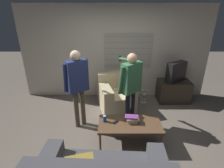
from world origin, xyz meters
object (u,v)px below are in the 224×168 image
at_px(soda_can, 105,119).
at_px(floor_fan, 144,96).
at_px(person_left_standing, 77,81).
at_px(person_right_standing, 131,82).
at_px(coffee_table, 130,125).
at_px(book_stack, 132,119).
at_px(armchair_beige, 116,95).
at_px(tv, 176,72).
at_px(spare_remote, 115,122).

distance_m(soda_can, floor_fan, 1.90).
relative_size(person_left_standing, person_right_standing, 1.03).
relative_size(person_left_standing, floor_fan, 4.20).
distance_m(coffee_table, book_stack, 0.13).
distance_m(person_right_standing, floor_fan, 1.43).
bearing_deg(floor_fan, person_right_standing, -116.30).
bearing_deg(person_right_standing, person_left_standing, 139.06).
xyz_separation_m(person_right_standing, floor_fan, (0.51, 1.03, -0.85)).
xyz_separation_m(armchair_beige, coffee_table, (0.23, -1.37, 0.07)).
height_order(tv, floor_fan, tv).
relative_size(soda_can, spare_remote, 0.99).
height_order(coffee_table, spare_remote, spare_remote).
distance_m(armchair_beige, person_left_standing, 1.33).
distance_m(person_left_standing, book_stack, 1.33).
bearing_deg(tv, floor_fan, -26.22).
height_order(person_left_standing, soda_can, person_left_standing).
distance_m(armchair_beige, coffee_table, 1.39).
height_order(tv, person_left_standing, person_left_standing).
bearing_deg(book_stack, coffee_table, -139.83).
bearing_deg(tv, person_right_standing, 6.49).
bearing_deg(coffee_table, floor_fan, 70.97).
xyz_separation_m(coffee_table, spare_remote, (-0.27, 0.03, 0.05)).
height_order(armchair_beige, tv, tv).
relative_size(person_right_standing, soda_can, 12.96).
distance_m(person_left_standing, spare_remote, 1.12).
height_order(armchair_beige, book_stack, armchair_beige).
distance_m(tv, spare_remote, 2.41).
distance_m(armchair_beige, tv, 1.73).
relative_size(coffee_table, soda_can, 9.19).
distance_m(person_right_standing, soda_can, 0.90).
relative_size(tv, book_stack, 2.31).
xyz_separation_m(tv, person_left_standing, (-2.42, -1.14, 0.21)).
relative_size(coffee_table, person_left_standing, 0.69).
relative_size(tv, person_left_standing, 0.36).
relative_size(coffee_table, floor_fan, 2.88).
distance_m(coffee_table, floor_fan, 1.72).
relative_size(book_stack, soda_can, 2.11).
relative_size(armchair_beige, spare_remote, 8.50).
height_order(coffee_table, tv, tv).
height_order(coffee_table, person_left_standing, person_left_standing).
bearing_deg(tv, person_left_standing, -8.84).
xyz_separation_m(book_stack, spare_remote, (-0.31, -0.01, -0.06)).
xyz_separation_m(person_left_standing, book_stack, (1.08, -0.55, -0.54)).
xyz_separation_m(tv, soda_can, (-1.85, -1.68, -0.35)).
bearing_deg(armchair_beige, soda_can, 65.51).
bearing_deg(person_left_standing, person_right_standing, -34.47).
bearing_deg(floor_fan, book_stack, -108.01).
bearing_deg(book_stack, floor_fan, 71.99).
height_order(person_right_standing, soda_can, person_right_standing).
xyz_separation_m(armchair_beige, person_left_standing, (-0.81, -0.78, 0.72)).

